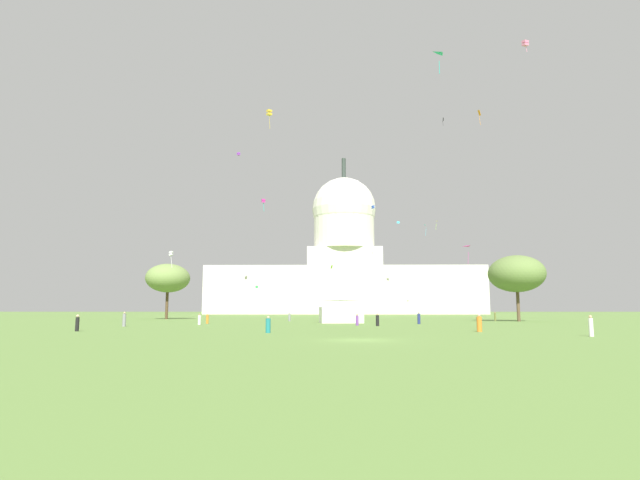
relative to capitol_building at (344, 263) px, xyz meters
The scene contains 33 objects.
ground_plane 187.98m from the capitol_building, 91.25° to the right, with size 800.00×800.00×0.00m, color olive.
capitol_building is the anchor object (origin of this frame).
event_tent 143.45m from the capitol_building, 91.82° to the right, with size 7.16×5.99×5.43m.
tree_west_mid 120.38m from the capitol_building, 109.91° to the right, with size 12.44×12.71×11.70m.
tree_east_far 135.33m from the capitol_building, 78.80° to the right, with size 13.29×13.22×11.36m.
person_grey_front_center 163.58m from the capitol_building, 101.08° to the right, with size 0.47×0.47×1.76m.
person_orange_back_right 150.04m from the capitol_building, 99.30° to the right, with size 0.48×0.48×1.50m.
person_white_deep_crowd 155.12m from the capitol_building, 98.93° to the right, with size 0.54×0.54×1.48m.
person_orange_back_left 174.65m from the capitol_building, 87.44° to the right, with size 0.66×0.66×1.64m.
person_purple_mid_right 156.21m from the capitol_building, 90.99° to the right, with size 0.56×0.56×1.48m.
person_white_aisle_center 183.31m from the capitol_building, 85.62° to the right, with size 0.43×0.43×1.63m.
person_teal_back_center 177.69m from the capitol_building, 93.78° to the right, with size 0.51×0.51×1.48m.
person_olive_lawn_far_right 133.13m from the capitol_building, 79.94° to the right, with size 0.40×0.40×1.60m.
person_navy_edge_east 149.65m from the capitol_building, 87.53° to the right, with size 0.46×0.46×1.72m.
person_black_front_left 158.31m from the capitol_building, 90.09° to the right, with size 0.49×0.49×1.57m.
person_black_mid_center 176.93m from the capitol_building, 99.88° to the right, with size 0.49×0.49×1.57m.
person_grey_near_tent 133.45m from the capitol_building, 95.78° to the right, with size 0.57×0.57×1.58m.
kite_cyan_mid 48.57m from the capitol_building, 53.55° to the right, with size 0.85×1.17×3.61m.
kite_magenta_mid 132.20m from the capitol_building, 97.89° to the right, with size 0.79×0.83×2.43m.
kite_blue_mid 68.00m from the capitol_building, 84.00° to the right, with size 1.08×1.09×1.11m.
kite_red_mid 46.34m from the capitol_building, 79.68° to the right, with size 0.33×0.97×1.31m.
kite_pink_high 133.54m from the capitol_building, 75.46° to the right, with size 1.29×1.33×2.50m.
kite_gold_high 108.49m from the capitol_building, 101.39° to the right, with size 1.50×1.51×4.76m.
kite_yellow_mid 64.18m from the capitol_building, 64.02° to the right, with size 0.72×1.26×2.80m.
kite_turquoise_mid 161.21m from the capitol_building, 87.12° to the right, with size 1.60×1.50×2.42m.
kite_green_low 52.58m from the capitol_building, 128.67° to the right, with size 1.05×1.05×0.87m.
kite_violet_high 72.13m from the capitol_building, 125.26° to the right, with size 1.21×1.20×0.95m.
kite_white_low 128.77m from the capitol_building, 106.74° to the right, with size 0.73×0.68×3.26m.
kite_orange_high 107.15m from the capitol_building, 72.58° to the right, with size 0.78×0.83×3.90m.
kite_black_high 95.62m from the capitol_building, 74.19° to the right, with size 0.53×0.65×2.22m.
kite_lime_low 60.48m from the capitol_building, 95.40° to the right, with size 0.83×1.23×3.35m.
kite_cyan_mid_b 38.82m from the capitol_building, 58.33° to the right, with size 1.10×0.45×0.93m.
kite_magenta_low 105.80m from the capitol_building, 75.78° to the right, with size 1.70×1.87×3.80m.
Camera 1 is at (-2.08, -35.64, 2.08)m, focal length 29.09 mm.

